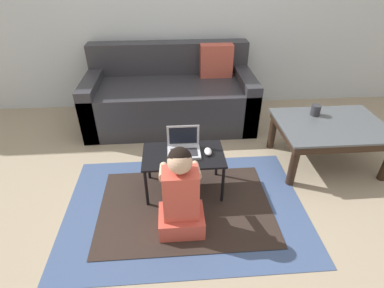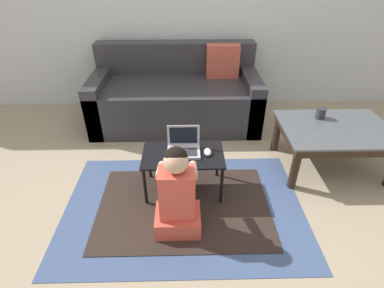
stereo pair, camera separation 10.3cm
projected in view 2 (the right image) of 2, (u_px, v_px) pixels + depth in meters
The scene contains 9 objects.
ground_plane at pixel (201, 192), 2.51m from camera, with size 16.00×16.00×0.00m, color gray.
area_rug at pixel (184, 206), 2.36m from camera, with size 1.86×1.26×0.01m.
couch at pixel (177, 96), 3.41m from camera, with size 1.82×0.89×0.84m.
coffee_table at pixel (335, 134), 2.62m from camera, with size 0.94×0.69×0.42m.
laptop_desk at pixel (183, 158), 2.36m from camera, with size 0.64×0.38×0.36m.
laptop at pixel (184, 148), 2.35m from camera, with size 0.26×0.19×0.20m.
computer_mouse at pixel (208, 152), 2.33m from camera, with size 0.06×0.10×0.04m.
person_seated at pixel (177, 196), 2.02m from camera, with size 0.32×0.37×0.70m.
cup_on_table at pixel (321, 113), 2.70m from camera, with size 0.09×0.09×0.10m.
Camera 2 is at (-0.12, -1.88, 1.71)m, focal length 28.00 mm.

